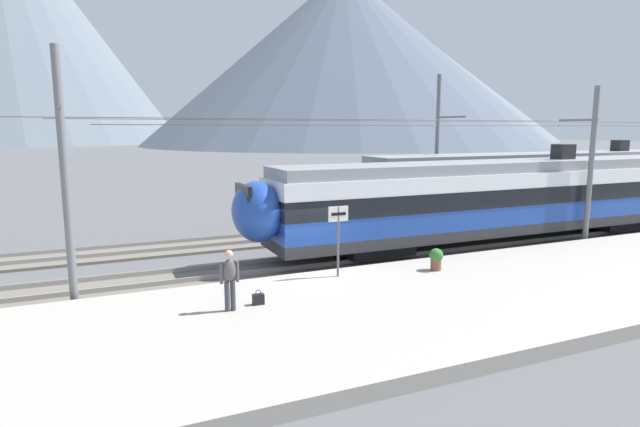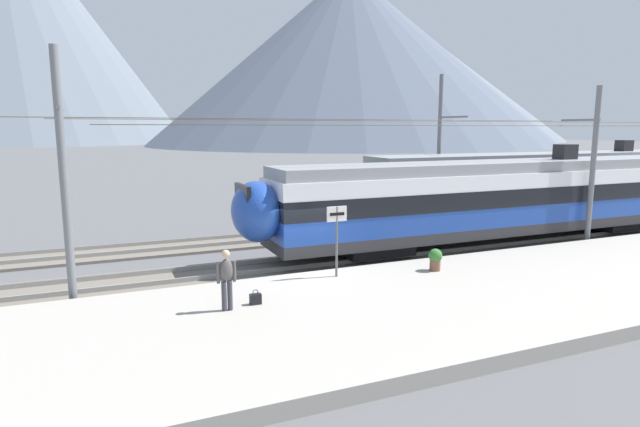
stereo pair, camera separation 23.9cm
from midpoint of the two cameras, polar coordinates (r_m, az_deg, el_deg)
name	(u,v)px [view 2 (the right image)]	position (r m, az deg, el deg)	size (l,w,h in m)	color
ground_plane	(305,275)	(19.12, -1.30, -6.76)	(400.00, 400.00, 0.00)	#565659
platform_slab	(369,313)	(14.86, 5.81, -10.80)	(120.00, 7.87, 0.40)	#A39E93
track_near	(294,266)	(20.12, -2.50, -5.75)	(120.00, 3.00, 0.28)	#6B6359
track_far	(257,240)	(24.80, -6.62, -2.91)	(120.00, 3.00, 0.28)	#6B6359
train_near_platform	(497,197)	(24.80, 19.12, 1.68)	(24.00, 2.95, 4.27)	#2D2D30
train_far_track	(566,179)	(35.38, 25.60, 3.44)	(29.65, 3.02, 4.27)	#2D2D30
catenary_mast_west	(64,175)	(16.66, -25.92, 3.82)	(40.82, 2.04, 7.58)	slate
catenary_mast_mid	(591,163)	(26.27, 27.80, 4.90)	(40.82, 2.04, 7.14)	slate
catenary_mast_far_side	(441,145)	(31.52, 13.33, 7.35)	(40.82, 2.59, 8.39)	slate
platform_sign	(337,225)	(17.14, 2.24, -1.32)	(0.70, 0.08, 2.37)	#59595B
passenger_walking	(226,277)	(14.31, -9.75, -6.86)	(0.53, 0.22, 1.69)	#383842
handbag_beside_passenger	(256,299)	(14.91, -6.63, -9.29)	(0.32, 0.18, 0.43)	black
potted_plant_platform_edge	(435,258)	(18.58, 12.89, -4.79)	(0.48, 0.48, 0.77)	brown
mountain_left_ridge	(3,18)	(228.99, -31.42, 17.82)	(124.95, 124.95, 88.57)	slate
mountain_central_peak	(349,59)	(176.67, 3.21, 16.56)	(130.19, 130.19, 55.17)	#515B6B
mountain_right_ridge	(367,67)	(244.00, 5.23, 15.70)	(168.14, 168.14, 65.09)	slate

